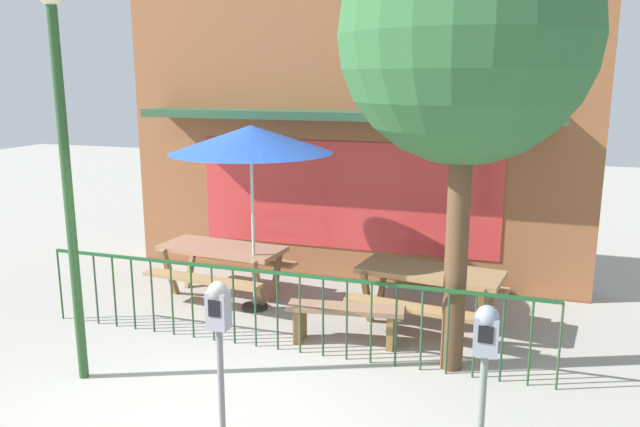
{
  "coord_description": "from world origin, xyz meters",
  "views": [
    {
      "loc": [
        2.6,
        -4.69,
        3.14
      ],
      "look_at": [
        0.4,
        2.03,
        1.6
      ],
      "focal_mm": 34.68,
      "sensor_mm": 36.0,
      "label": 1
    }
  ],
  "objects_px": {
    "picnic_table_right": "(429,282)",
    "parking_meter_far": "(219,320)",
    "picnic_table_left": "(222,257)",
    "patio_umbrella": "(251,140)",
    "street_lamp": "(62,129)",
    "parking_meter_near": "(485,349)",
    "patio_bench": "(345,316)",
    "street_tree": "(467,38)"
  },
  "relations": [
    {
      "from": "picnic_table_right",
      "to": "parking_meter_far",
      "type": "relative_size",
      "value": 1.32
    },
    {
      "from": "picnic_table_left",
      "to": "patio_umbrella",
      "type": "xyz_separation_m",
      "value": [
        0.63,
        -0.28,
        1.74
      ]
    },
    {
      "from": "picnic_table_left",
      "to": "street_lamp",
      "type": "bearing_deg",
      "value": -96.07
    },
    {
      "from": "picnic_table_left",
      "to": "parking_meter_near",
      "type": "xyz_separation_m",
      "value": [
        3.88,
        -3.3,
        0.56
      ]
    },
    {
      "from": "picnic_table_right",
      "to": "patio_bench",
      "type": "height_order",
      "value": "picnic_table_right"
    },
    {
      "from": "parking_meter_near",
      "to": "picnic_table_left",
      "type": "bearing_deg",
      "value": 139.59
    },
    {
      "from": "patio_bench",
      "to": "street_tree",
      "type": "bearing_deg",
      "value": -10.31
    },
    {
      "from": "picnic_table_right",
      "to": "street_lamp",
      "type": "xyz_separation_m",
      "value": [
        -3.32,
        -2.54,
        2.05
      ]
    },
    {
      "from": "street_lamp",
      "to": "patio_bench",
      "type": "bearing_deg",
      "value": 34.88
    },
    {
      "from": "picnic_table_right",
      "to": "parking_meter_far",
      "type": "bearing_deg",
      "value": -112.67
    },
    {
      "from": "patio_bench",
      "to": "street_lamp",
      "type": "xyz_separation_m",
      "value": [
        -2.44,
        -1.7,
        2.31
      ]
    },
    {
      "from": "patio_umbrella",
      "to": "parking_meter_near",
      "type": "xyz_separation_m",
      "value": [
        3.25,
        -3.02,
        -1.18
      ]
    },
    {
      "from": "picnic_table_left",
      "to": "picnic_table_right",
      "type": "xyz_separation_m",
      "value": [
        3.03,
        -0.19,
        0.0
      ]
    },
    {
      "from": "picnic_table_right",
      "to": "street_tree",
      "type": "xyz_separation_m",
      "value": [
        0.42,
        -1.07,
        2.93
      ]
    },
    {
      "from": "parking_meter_near",
      "to": "picnic_table_right",
      "type": "bearing_deg",
      "value": 105.29
    },
    {
      "from": "picnic_table_right",
      "to": "patio_bench",
      "type": "distance_m",
      "value": 1.23
    },
    {
      "from": "picnic_table_right",
      "to": "patio_umbrella",
      "type": "distance_m",
      "value": 2.97
    },
    {
      "from": "picnic_table_left",
      "to": "patio_umbrella",
      "type": "bearing_deg",
      "value": -23.92
    },
    {
      "from": "parking_meter_near",
      "to": "parking_meter_far",
      "type": "relative_size",
      "value": 1.02
    },
    {
      "from": "picnic_table_right",
      "to": "street_lamp",
      "type": "height_order",
      "value": "street_lamp"
    },
    {
      "from": "picnic_table_right",
      "to": "patio_umbrella",
      "type": "height_order",
      "value": "patio_umbrella"
    },
    {
      "from": "patio_bench",
      "to": "picnic_table_left",
      "type": "bearing_deg",
      "value": 154.63
    },
    {
      "from": "patio_umbrella",
      "to": "picnic_table_right",
      "type": "bearing_deg",
      "value": 2.12
    },
    {
      "from": "street_tree",
      "to": "patio_bench",
      "type": "bearing_deg",
      "value": 169.69
    },
    {
      "from": "patio_bench",
      "to": "street_lamp",
      "type": "distance_m",
      "value": 3.77
    },
    {
      "from": "picnic_table_right",
      "to": "street_tree",
      "type": "bearing_deg",
      "value": -68.61
    },
    {
      "from": "patio_bench",
      "to": "street_tree",
      "type": "distance_m",
      "value": 3.45
    },
    {
      "from": "patio_umbrella",
      "to": "patio_bench",
      "type": "relative_size",
      "value": 1.78
    },
    {
      "from": "parking_meter_far",
      "to": "street_tree",
      "type": "bearing_deg",
      "value": 50.41
    },
    {
      "from": "picnic_table_right",
      "to": "street_tree",
      "type": "height_order",
      "value": "street_tree"
    },
    {
      "from": "patio_umbrella",
      "to": "patio_bench",
      "type": "distance_m",
      "value": 2.62
    },
    {
      "from": "picnic_table_right",
      "to": "patio_umbrella",
      "type": "relative_size",
      "value": 0.78
    },
    {
      "from": "street_tree",
      "to": "picnic_table_right",
      "type": "bearing_deg",
      "value": 111.39
    },
    {
      "from": "patio_bench",
      "to": "parking_meter_far",
      "type": "bearing_deg",
      "value": -100.92
    },
    {
      "from": "patio_umbrella",
      "to": "parking_meter_near",
      "type": "relative_size",
      "value": 1.68
    },
    {
      "from": "picnic_table_left",
      "to": "patio_bench",
      "type": "height_order",
      "value": "picnic_table_left"
    },
    {
      "from": "parking_meter_near",
      "to": "street_lamp",
      "type": "bearing_deg",
      "value": 172.1
    },
    {
      "from": "picnic_table_left",
      "to": "street_tree",
      "type": "height_order",
      "value": "street_tree"
    },
    {
      "from": "parking_meter_far",
      "to": "picnic_table_left",
      "type": "bearing_deg",
      "value": 116.79
    },
    {
      "from": "picnic_table_right",
      "to": "street_tree",
      "type": "distance_m",
      "value": 3.15
    },
    {
      "from": "patio_umbrella",
      "to": "street_lamp",
      "type": "xyz_separation_m",
      "value": [
        -0.92,
        -2.45,
        0.31
      ]
    },
    {
      "from": "parking_meter_far",
      "to": "street_lamp",
      "type": "relative_size",
      "value": 0.36
    }
  ]
}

